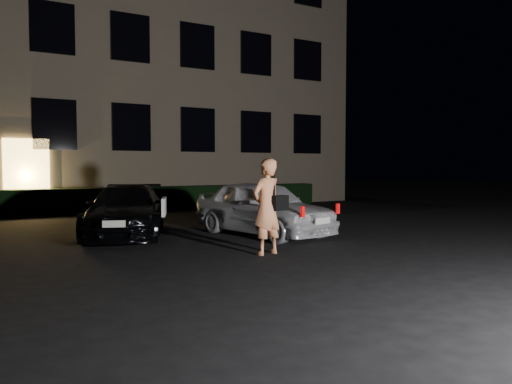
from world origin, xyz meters
TOP-DOWN VIEW (x-y plane):
  - ground at (0.00, 0.00)m, footprint 80.00×80.00m
  - building at (-0.00, 14.99)m, footprint 20.00×8.11m
  - hedge at (0.00, 10.50)m, footprint 15.00×0.70m
  - sedan at (-2.00, 4.39)m, footprint 3.00×4.33m
  - hatch at (0.75, 2.90)m, footprint 2.21×4.00m
  - man at (-0.46, 0.69)m, footprint 0.79×0.56m

SIDE VIEW (x-z plane):
  - ground at x=0.00m, z-range 0.00..0.00m
  - hedge at x=0.00m, z-range 0.00..0.85m
  - sedan at x=-2.00m, z-range 0.00..1.17m
  - hatch at x=0.75m, z-range 0.00..1.29m
  - man at x=-0.46m, z-range 0.00..1.74m
  - building at x=0.00m, z-range 0.00..12.00m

